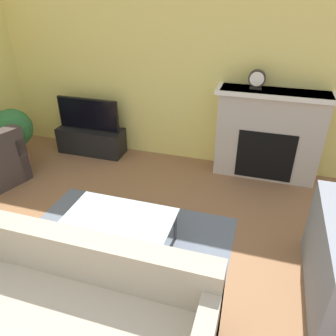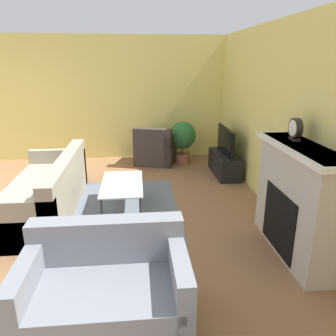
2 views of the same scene
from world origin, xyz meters
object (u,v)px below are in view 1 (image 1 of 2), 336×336
Objects in this scene: couch_sectional at (61,314)px; mantel_clock at (257,79)px; tv at (88,114)px; potted_plant at (13,131)px; coffee_table at (120,218)px.

couch_sectional is 9.34× the size of mantel_clock.
tv is 2.65m from mantel_clock.
potted_plant is 3.63m from mantel_clock.
tv is at bearing 38.83° from potted_plant.
potted_plant reaches higher than couch_sectional.
coffee_table is (0.00, 1.12, 0.09)m from couch_sectional.
mantel_clock is (2.55, 0.09, 0.73)m from tv.
couch_sectional is 3.54m from mantel_clock.
tv is at bearing 114.63° from couch_sectional.
potted_plant is at bearing 134.33° from couch_sectional.
couch_sectional is at bearing -65.37° from tv.
potted_plant is at bearing -141.17° from tv.
potted_plant is at bearing -166.85° from mantel_clock.
couch_sectional is 2.64× the size of potted_plant.
potted_plant is at bearing 151.96° from coffee_table.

